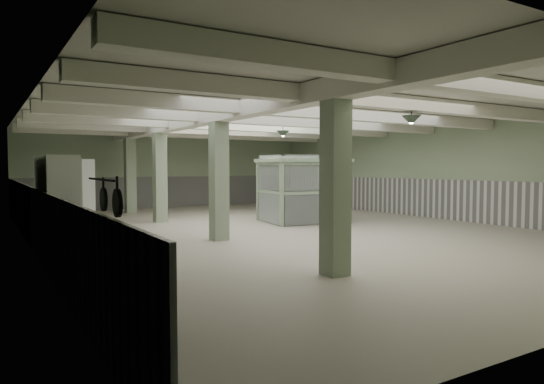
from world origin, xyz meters
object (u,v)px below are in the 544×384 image
prep_counter (83,255)px  walkin_cooler (58,208)px  guard_booth (302,178)px  filing_cabinet (331,200)px

prep_counter → walkin_cooler: walkin_cooler is taller
prep_counter → guard_booth: 10.14m
prep_counter → walkin_cooler: (-0.08, 2.36, 0.65)m
walkin_cooler → filing_cabinet: size_ratio=1.73×
guard_booth → filing_cabinet: (1.70, 0.48, -0.88)m
prep_counter → guard_booth: (8.43, 5.52, 1.12)m
filing_cabinet → walkin_cooler: bearing=-173.1°
walkin_cooler → guard_booth: guard_booth is taller
guard_booth → filing_cabinet: size_ratio=2.24×
walkin_cooler → guard_booth: 9.10m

